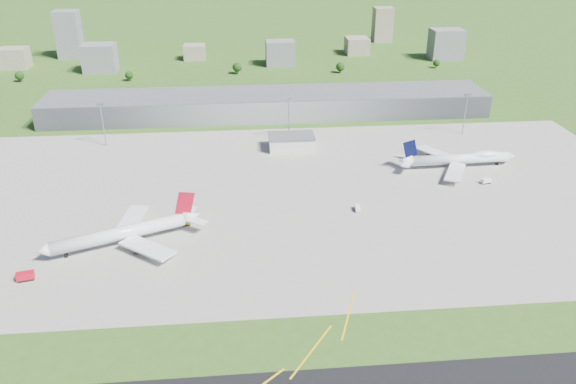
{
  "coord_description": "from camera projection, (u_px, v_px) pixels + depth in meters",
  "views": [
    {
      "loc": [
        -19.93,
        -207.51,
        122.99
      ],
      "look_at": [
        1.18,
        24.02,
        9.0
      ],
      "focal_mm": 35.0,
      "sensor_mm": 36.0,
      "label": 1
    }
  ],
  "objects": [
    {
      "name": "van_white_far",
      "position": [
        486.0,
        181.0,
        287.84
      ],
      "size": [
        5.45,
        3.54,
        2.58
      ],
      "rotation": [
        0.0,
        0.0,
        0.26
      ],
      "color": "white",
      "rests_on": "ground"
    },
    {
      "name": "bldg_c",
      "position": [
        280.0,
        53.0,
        515.3
      ],
      "size": [
        26.0,
        20.0,
        22.0
      ],
      "primitive_type": "cube",
      "color": "slate",
      "rests_on": "ground"
    },
    {
      "name": "mast_center",
      "position": [
        289.0,
        112.0,
        337.17
      ],
      "size": [
        3.5,
        2.0,
        25.9
      ],
      "color": "gray",
      "rests_on": "ground"
    },
    {
      "name": "airliner_blue_quad",
      "position": [
        460.0,
        159.0,
        305.31
      ],
      "size": [
        66.18,
        51.94,
        17.29
      ],
      "rotation": [
        0.0,
        0.0,
        0.03
      ],
      "color": "white",
      "rests_on": "ground"
    },
    {
      "name": "ops_building",
      "position": [
        291.0,
        142.0,
        329.79
      ],
      "size": [
        26.0,
        16.0,
        8.0
      ],
      "primitive_type": "cube",
      "color": "silver",
      "rests_on": "ground"
    },
    {
      "name": "tree_c",
      "position": [
        237.0,
        67.0,
        487.49
      ],
      "size": [
        8.1,
        8.1,
        9.9
      ],
      "color": "#382314",
      "rests_on": "ground"
    },
    {
      "name": "tree_far_e",
      "position": [
        436.0,
        63.0,
        507.21
      ],
      "size": [
        6.3,
        6.3,
        7.7
      ],
      "color": "#382314",
      "rests_on": "ground"
    },
    {
      "name": "tree_w",
      "position": [
        129.0,
        75.0,
        467.17
      ],
      "size": [
        6.75,
        6.75,
        8.25
      ],
      "color": "#382314",
      "rests_on": "ground"
    },
    {
      "name": "bldg_tall_w",
      "position": [
        69.0,
        34.0,
        538.86
      ],
      "size": [
        22.0,
        20.0,
        44.0
      ],
      "primitive_type": "cube",
      "color": "slate",
      "rests_on": "ground"
    },
    {
      "name": "bldg_cw",
      "position": [
        195.0,
        52.0,
        537.37
      ],
      "size": [
        20.0,
        18.0,
        14.0
      ],
      "primitive_type": "cube",
      "color": "gray",
      "rests_on": "ground"
    },
    {
      "name": "crash_tender",
      "position": [
        25.0,
        276.0,
        210.75
      ],
      "size": [
        6.89,
        4.16,
        3.35
      ],
      "rotation": [
        0.0,
        0.0,
        0.23
      ],
      "color": "red",
      "rests_on": "ground"
    },
    {
      "name": "mast_east",
      "position": [
        466.0,
        107.0,
        346.14
      ],
      "size": [
        3.5,
        2.0,
        25.9
      ],
      "color": "gray",
      "rests_on": "ground"
    },
    {
      "name": "mast_west",
      "position": [
        102.0,
        118.0,
        328.21
      ],
      "size": [
        3.5,
        2.0,
        25.9
      ],
      "color": "gray",
      "rests_on": "ground"
    },
    {
      "name": "airliner_red_twin",
      "position": [
        126.0,
        233.0,
        233.44
      ],
      "size": [
        64.36,
        48.7,
        18.45
      ],
      "rotation": [
        0.0,
        0.0,
        3.52
      ],
      "color": "white",
      "rests_on": "ground"
    },
    {
      "name": "bldg_e",
      "position": [
        446.0,
        44.0,
        535.97
      ],
      "size": [
        30.0,
        22.0,
        28.0
      ],
      "primitive_type": "cube",
      "color": "slate",
      "rests_on": "ground"
    },
    {
      "name": "apron",
      "position": [
        303.0,
        193.0,
        277.89
      ],
      "size": [
        360.0,
        190.0,
        0.08
      ],
      "primitive_type": "cube",
      "color": "gray",
      "rests_on": "ground"
    },
    {
      "name": "bldg_tall_e",
      "position": [
        383.0,
        25.0,
        611.42
      ],
      "size": [
        20.0,
        18.0,
        36.0
      ],
      "primitive_type": "cube",
      "color": "gray",
      "rests_on": "ground"
    },
    {
      "name": "bldg_ce",
      "position": [
        357.0,
        46.0,
        558.91
      ],
      "size": [
        22.0,
        24.0,
        16.0
      ],
      "primitive_type": "cube",
      "color": "gray",
      "rests_on": "ground"
    },
    {
      "name": "ground",
      "position": [
        269.0,
        122.0,
        375.45
      ],
      "size": [
        1400.0,
        1400.0,
        0.0
      ],
      "primitive_type": "plane",
      "color": "#365A1C",
      "rests_on": "ground"
    },
    {
      "name": "terminal",
      "position": [
        268.0,
        104.0,
        385.56
      ],
      "size": [
        300.0,
        42.0,
        15.0
      ],
      "primitive_type": "cube",
      "color": "gray",
      "rests_on": "ground"
    },
    {
      "name": "tree_far_w",
      "position": [
        19.0,
        76.0,
        464.16
      ],
      "size": [
        7.2,
        7.2,
        8.8
      ],
      "color": "#382314",
      "rests_on": "ground"
    },
    {
      "name": "tree_e",
      "position": [
        340.0,
        67.0,
        490.5
      ],
      "size": [
        7.65,
        7.65,
        9.35
      ],
      "color": "#382314",
      "rests_on": "ground"
    },
    {
      "name": "tug_yellow",
      "position": [
        186.0,
        223.0,
        248.83
      ],
      "size": [
        4.22,
        3.18,
        1.85
      ],
      "rotation": [
        0.0,
        0.0,
        0.31
      ],
      "color": "orange",
      "rests_on": "ground"
    },
    {
      "name": "bldg_far_w",
      "position": [
        14.0,
        58.0,
        505.56
      ],
      "size": [
        24.0,
        20.0,
        18.0
      ],
      "primitive_type": "cube",
      "color": "gray",
      "rests_on": "ground"
    },
    {
      "name": "van_white_near",
      "position": [
        357.0,
        208.0,
        260.99
      ],
      "size": [
        2.45,
        4.93,
        2.47
      ],
      "rotation": [
        0.0,
        0.0,
        1.52
      ],
      "color": "white",
      "rests_on": "ground"
    },
    {
      "name": "bldg_w",
      "position": [
        100.0,
        58.0,
        492.88
      ],
      "size": [
        28.0,
        22.0,
        24.0
      ],
      "primitive_type": "cube",
      "color": "slate",
      "rests_on": "ground"
    }
  ]
}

